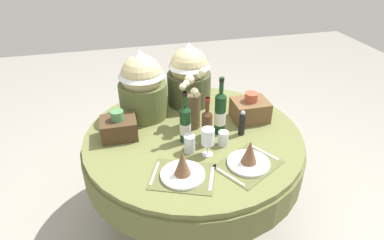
{
  "coord_description": "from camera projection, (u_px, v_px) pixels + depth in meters",
  "views": [
    {
      "loc": [
        -0.44,
        -1.72,
        1.92
      ],
      "look_at": [
        0.0,
        0.03,
        0.82
      ],
      "focal_mm": 30.93,
      "sensor_mm": 36.0,
      "label": 1
    }
  ],
  "objects": [
    {
      "name": "gift_tub_back_centre",
      "position": [
        189.0,
        72.0,
        2.37
      ],
      "size": [
        0.32,
        0.32,
        0.46
      ],
      "color": "#474C2D",
      "rests_on": "dining_table"
    },
    {
      "name": "ground",
      "position": [
        193.0,
        214.0,
        2.52
      ],
      "size": [
        8.0,
        8.0,
        0.0
      ],
      "primitive_type": "plane",
      "color": "#9E998E"
    },
    {
      "name": "pepper_mill",
      "position": [
        242.0,
        124.0,
        2.08
      ],
      "size": [
        0.04,
        0.04,
        0.17
      ],
      "color": "black",
      "rests_on": "dining_table"
    },
    {
      "name": "place_setting_left",
      "position": [
        183.0,
        170.0,
        1.75
      ],
      "size": [
        0.41,
        0.37,
        0.16
      ],
      "color": "brown",
      "rests_on": "dining_table"
    },
    {
      "name": "gift_tub_back_left",
      "position": [
        142.0,
        82.0,
        2.21
      ],
      "size": [
        0.33,
        0.33,
        0.48
      ],
      "color": "#566033",
      "rests_on": "dining_table"
    },
    {
      "name": "place_setting_right",
      "position": [
        249.0,
        158.0,
        1.83
      ],
      "size": [
        0.42,
        0.4,
        0.16
      ],
      "color": "brown",
      "rests_on": "dining_table"
    },
    {
      "name": "tumbler_near_right",
      "position": [
        190.0,
        144.0,
        1.94
      ],
      "size": [
        0.07,
        0.07,
        0.11
      ],
      "primitive_type": "cylinder",
      "color": "silver",
      "rests_on": "dining_table"
    },
    {
      "name": "wine_bottle_rear",
      "position": [
        220.0,
        113.0,
        2.07
      ],
      "size": [
        0.07,
        0.07,
        0.38
      ],
      "color": "#143819",
      "rests_on": "dining_table"
    },
    {
      "name": "dining_table",
      "position": [
        193.0,
        151.0,
        2.21
      ],
      "size": [
        1.42,
        1.42,
        0.74
      ],
      "color": "olive",
      "rests_on": "ground"
    },
    {
      "name": "wine_bottle_centre",
      "position": [
        185.0,
        123.0,
        2.0
      ],
      "size": [
        0.07,
        0.07,
        0.34
      ],
      "color": "#143819",
      "rests_on": "dining_table"
    },
    {
      "name": "woven_basket_side_left",
      "position": [
        119.0,
        127.0,
        2.06
      ],
      "size": [
        0.22,
        0.18,
        0.19
      ],
      "color": "#47331E",
      "rests_on": "dining_table"
    },
    {
      "name": "flower_vase",
      "position": [
        192.0,
        104.0,
        2.13
      ],
      "size": [
        0.18,
        0.19,
        0.42
      ],
      "color": "brown",
      "rests_on": "dining_table"
    },
    {
      "name": "wine_bottle_left",
      "position": [
        207.0,
        127.0,
        1.97
      ],
      "size": [
        0.07,
        0.07,
        0.32
      ],
      "color": "#422814",
      "rests_on": "dining_table"
    },
    {
      "name": "woven_basket_side_right",
      "position": [
        250.0,
        109.0,
        2.25
      ],
      "size": [
        0.24,
        0.19,
        0.2
      ],
      "color": "brown",
      "rests_on": "dining_table"
    },
    {
      "name": "wine_glass_right",
      "position": [
        208.0,
        137.0,
        1.88
      ],
      "size": [
        0.08,
        0.08,
        0.18
      ],
      "color": "silver",
      "rests_on": "dining_table"
    },
    {
      "name": "tumbler_near_left",
      "position": [
        223.0,
        138.0,
        2.0
      ],
      "size": [
        0.06,
        0.06,
        0.09
      ],
      "primitive_type": "cylinder",
      "color": "silver",
      "rests_on": "dining_table"
    }
  ]
}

